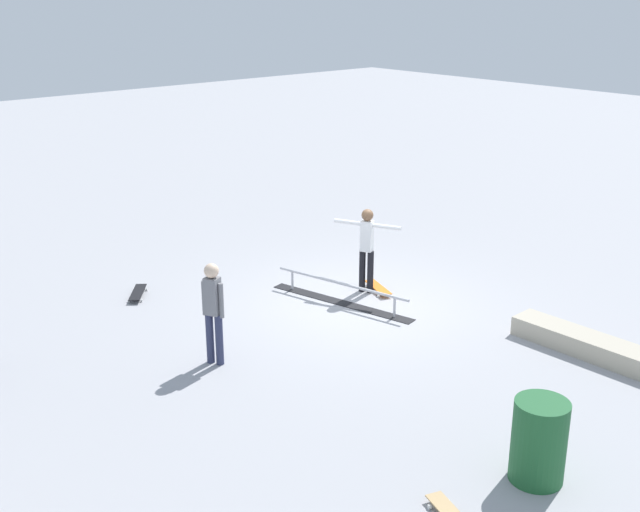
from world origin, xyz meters
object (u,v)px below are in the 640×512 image
(skateboard_main, at_px, (378,288))
(loose_skateboard_black, at_px, (138,292))
(grind_rail, at_px, (341,294))
(trash_bin, at_px, (539,441))
(skater_main, at_px, (367,244))
(bystander_grey_shirt, at_px, (213,308))
(skate_ledge, at_px, (588,345))

(skateboard_main, relative_size, loose_skateboard_black, 1.09)
(skateboard_main, bearing_deg, grind_rail, 108.03)
(loose_skateboard_black, xyz_separation_m, trash_bin, (-8.03, -0.68, 0.42))
(skater_main, distance_m, loose_skateboard_black, 4.26)
(grind_rail, distance_m, skateboard_main, 0.90)
(grind_rail, distance_m, bystander_grey_shirt, 3.13)
(bystander_grey_shirt, bearing_deg, grind_rail, 72.90)
(skate_ledge, bearing_deg, trash_bin, 111.97)
(skater_main, bearing_deg, grind_rail, 73.16)
(skater_main, xyz_separation_m, loose_skateboard_black, (2.57, 3.29, -0.85))
(skate_ledge, bearing_deg, skater_main, 10.36)
(skate_ledge, distance_m, trash_bin, 3.64)
(grind_rail, xyz_separation_m, skateboard_main, (-0.03, -0.90, -0.10))
(bystander_grey_shirt, height_order, loose_skateboard_black, bystander_grey_shirt)
(skateboard_main, bearing_deg, skate_ledge, -151.76)
(skater_main, height_order, skateboard_main, skater_main)
(skateboard_main, height_order, bystander_grey_shirt, bystander_grey_shirt)
(skate_ledge, relative_size, bystander_grey_shirt, 1.55)
(loose_skateboard_black, bearing_deg, skateboard_main, 90.64)
(skate_ledge, xyz_separation_m, bystander_grey_shirt, (3.51, 4.48, 0.74))
(skateboard_main, distance_m, loose_skateboard_black, 4.40)
(trash_bin, bearing_deg, grind_rail, -19.45)
(skate_ledge, distance_m, skateboard_main, 4.01)
(skateboard_main, relative_size, trash_bin, 0.83)
(skateboard_main, bearing_deg, trash_bin, 172.41)
(loose_skateboard_black, distance_m, trash_bin, 8.07)
(skater_main, relative_size, loose_skateboard_black, 2.11)
(skater_main, xyz_separation_m, skateboard_main, (-0.13, -0.18, -0.85))
(grind_rail, distance_m, loose_skateboard_black, 3.71)
(bystander_grey_shirt, distance_m, trash_bin, 5.00)
(bystander_grey_shirt, bearing_deg, skater_main, 72.68)
(skateboard_main, relative_size, bystander_grey_shirt, 0.52)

